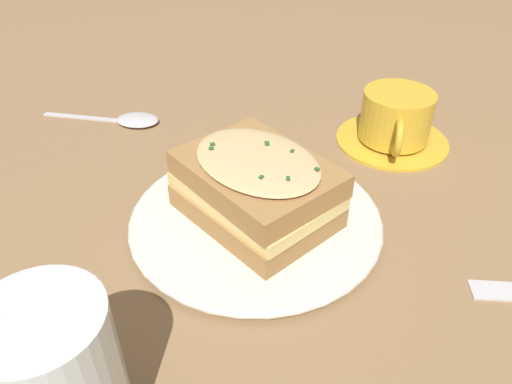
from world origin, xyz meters
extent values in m
plane|color=olive|center=(0.00, 0.00, 0.00)|extent=(2.40, 2.40, 0.00)
cylinder|color=silver|center=(0.00, 0.03, 0.01)|extent=(0.24, 0.24, 0.01)
torus|color=silver|center=(0.00, 0.03, 0.01)|extent=(0.25, 0.25, 0.01)
cube|color=#A37542|center=(0.00, 0.03, 0.03)|extent=(0.18, 0.16, 0.02)
cube|color=#EAD17A|center=(0.00, 0.03, 0.04)|extent=(0.18, 0.16, 0.01)
cube|color=#A37542|center=(0.00, 0.03, 0.06)|extent=(0.17, 0.16, 0.02)
ellipsoid|color=#DBBC7F|center=(0.00, 0.03, 0.08)|extent=(0.16, 0.14, 0.01)
cube|color=#2D6028|center=(-0.03, -0.01, 0.08)|extent=(0.00, 0.00, 0.00)
cube|color=#2D6028|center=(0.00, 0.06, 0.08)|extent=(0.00, 0.00, 0.00)
cube|color=#2D6028|center=(0.04, 0.04, 0.08)|extent=(0.01, 0.00, 0.00)
cube|color=#2D6028|center=(0.03, 0.02, 0.08)|extent=(0.01, 0.01, 0.00)
cube|color=#2D6028|center=(0.03, 0.07, 0.08)|extent=(0.01, 0.00, 0.00)
cube|color=#2D6028|center=(-0.02, 0.04, 0.08)|extent=(0.01, 0.01, 0.00)
cube|color=#2D6028|center=(-0.03, -0.01, 0.08)|extent=(0.00, 0.01, 0.00)
cylinder|color=gold|center=(-0.11, 0.24, 0.00)|extent=(0.14, 0.14, 0.01)
cylinder|color=gold|center=(-0.11, 0.24, 0.04)|extent=(0.09, 0.09, 0.06)
cylinder|color=#381E0F|center=(-0.11, 0.24, 0.06)|extent=(0.07, 0.07, 0.00)
torus|color=gold|center=(-0.06, 0.21, 0.04)|extent=(0.04, 0.03, 0.04)
cylinder|color=silver|center=(0.17, -0.15, 0.06)|extent=(0.08, 0.08, 0.12)
cube|color=#333335|center=(0.15, 0.20, 0.00)|extent=(0.02, 0.04, 0.00)
cube|color=#333335|center=(0.14, 0.20, 0.00)|extent=(0.02, 0.04, 0.00)
cube|color=#333335|center=(0.14, 0.21, 0.00)|extent=(0.02, 0.04, 0.00)
cube|color=silver|center=(-0.29, -0.14, 0.00)|extent=(0.06, 0.10, 0.00)
ellipsoid|color=silver|center=(-0.25, -0.07, 0.01)|extent=(0.06, 0.07, 0.01)
camera|label=1|loc=(0.37, -0.08, 0.33)|focal=35.00mm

